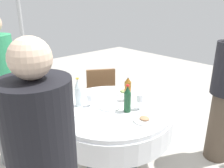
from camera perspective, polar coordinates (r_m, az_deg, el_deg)
ground_plane at (r=2.73m, az=-0.00°, el=-19.87°), size 10.00×10.00×0.00m
dining_table at (r=2.39m, az=-0.00°, el=-9.04°), size 1.24×1.24×0.74m
bottle_dark_green_east at (r=2.18m, az=3.90°, el=-3.86°), size 0.07×0.07×0.28m
bottle_amber_far at (r=2.42m, az=3.98°, el=-1.33°), size 0.07×0.07×0.28m
bottle_clear_north at (r=2.31m, az=-8.55°, el=-2.29°), size 0.07×0.07×0.30m
wine_glass_outer at (r=2.31m, az=-5.61°, el=-3.57°), size 0.06×0.06×0.13m
wine_glass_rear at (r=2.24m, az=7.06°, el=-3.74°), size 0.07×0.07×0.16m
plate_inner at (r=2.61m, az=-3.04°, el=-2.57°), size 0.22×0.22×0.02m
plate_mid at (r=2.65m, az=3.18°, el=-2.06°), size 0.24×0.24×0.04m
plate_left at (r=2.08m, az=8.17°, el=-8.88°), size 0.21×0.21×0.04m
plate_right at (r=2.31m, az=-0.59°, el=-5.62°), size 0.24×0.24×0.02m
knife_far at (r=1.96m, az=0.63°, el=-10.98°), size 0.14×0.14×0.00m
spoon_north at (r=2.15m, az=-8.90°, el=-8.16°), size 0.02×0.18×0.00m
knife_outer at (r=2.54m, az=8.41°, el=-3.54°), size 0.17×0.09×0.00m
person_far at (r=2.63m, az=-25.99°, el=-1.53°), size 0.34×0.34×1.66m
chair_near at (r=3.33m, az=-2.97°, el=-1.65°), size 0.55×0.55×0.87m
tent_pole_main at (r=4.51m, az=-21.71°, el=11.86°), size 0.07×0.07×2.42m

